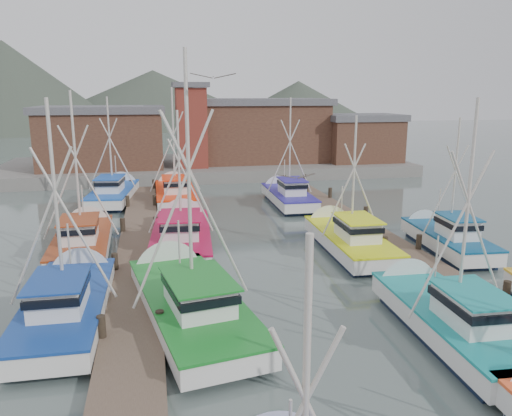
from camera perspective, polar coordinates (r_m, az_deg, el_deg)
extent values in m
plane|color=#536461|center=(21.45, 5.61, -10.98)|extent=(260.00, 260.00, 0.00)
cube|color=brown|center=(24.24, -13.51, -7.89)|extent=(2.20, 46.00, 0.40)
cylinder|color=black|center=(18.72, -17.18, -13.77)|extent=(0.30, 0.30, 1.50)
cylinder|color=black|center=(25.15, -15.77, -6.65)|extent=(0.30, 0.30, 1.50)
cylinder|color=black|center=(31.83, -14.96, -2.46)|extent=(0.30, 0.30, 1.50)
cylinder|color=black|center=(38.62, -14.44, 0.26)|extent=(0.30, 0.30, 1.50)
cylinder|color=black|center=(45.48, -14.08, 2.17)|extent=(0.30, 0.30, 1.50)
cylinder|color=black|center=(18.61, -10.87, -13.56)|extent=(0.30, 0.30, 1.50)
cylinder|color=black|center=(25.07, -11.18, -6.46)|extent=(0.30, 0.30, 1.50)
cylinder|color=black|center=(31.77, -11.36, -2.30)|extent=(0.30, 0.30, 1.50)
cylinder|color=black|center=(38.57, -11.48, 0.40)|extent=(0.30, 0.30, 1.50)
cylinder|color=black|center=(45.43, -11.56, 2.28)|extent=(0.30, 0.30, 1.50)
cube|color=brown|center=(27.48, 17.23, -5.62)|extent=(2.20, 46.00, 0.40)
cylinder|color=black|center=(22.13, 22.50, -9.92)|extent=(0.30, 0.30, 1.50)
cylinder|color=black|center=(27.79, 14.47, -4.69)|extent=(0.30, 0.30, 1.50)
cylinder|color=black|center=(33.95, 9.32, -1.23)|extent=(0.30, 0.30, 1.50)
cylinder|color=black|center=(40.39, 5.79, 1.16)|extent=(0.30, 0.30, 1.50)
cylinder|color=black|center=(46.98, 3.24, 2.88)|extent=(0.30, 0.30, 1.50)
cylinder|color=black|center=(23.27, 26.63, -9.20)|extent=(0.30, 0.30, 1.50)
cylinder|color=black|center=(28.71, 18.07, -4.35)|extent=(0.30, 0.30, 1.50)
cylinder|color=black|center=(34.71, 12.41, -1.05)|extent=(0.30, 0.30, 1.50)
cylinder|color=black|center=(41.02, 8.46, 1.27)|extent=(0.30, 0.30, 1.50)
cylinder|color=black|center=(47.53, 5.57, 2.95)|extent=(0.30, 0.30, 1.50)
cube|color=slate|center=(56.58, -5.55, 4.72)|extent=(44.00, 16.00, 1.20)
cube|color=brown|center=(54.12, -17.15, 7.40)|extent=(12.00, 8.00, 5.50)
cube|color=slate|center=(53.94, -17.37, 10.68)|extent=(12.72, 8.48, 0.70)
cube|color=brown|center=(57.12, 0.42, 8.59)|extent=(14.00, 9.00, 6.20)
cube|color=slate|center=(56.96, 0.43, 12.05)|extent=(14.84, 9.54, 0.70)
cube|color=brown|center=(57.71, 11.90, 7.52)|extent=(8.00, 6.00, 4.50)
cube|color=slate|center=(57.53, 12.02, 10.09)|extent=(8.48, 6.36, 0.70)
cube|color=maroon|center=(51.95, -7.39, 9.04)|extent=(3.00, 3.00, 8.00)
cube|color=slate|center=(51.84, -7.53, 13.73)|extent=(3.60, 3.60, 0.50)
cone|color=#3E473B|center=(138.21, -26.22, 8.08)|extent=(110.00, 110.00, 42.00)
cone|color=#3E473B|center=(148.93, -11.48, 9.41)|extent=(140.00, 140.00, 30.00)
cone|color=#3E473B|center=(144.87, 4.80, 9.52)|extent=(90.00, 90.00, 24.00)
cube|color=#0F1B35|center=(20.02, -7.34, -12.69)|extent=(4.27, 8.98, 0.70)
cube|color=white|center=(19.75, -7.39, -10.99)|extent=(4.85, 10.21, 0.80)
cube|color=#177E26|center=(19.60, -7.42, -9.98)|extent=(4.96, 10.32, 0.10)
cone|color=white|center=(24.26, -10.31, -6.84)|extent=(3.21, 1.62, 3.06)
cube|color=white|center=(18.33, -6.54, -9.70)|extent=(2.46, 3.24, 1.10)
cube|color=black|center=(18.24, -6.56, -9.03)|extent=(2.64, 3.55, 0.28)
cube|color=#177E26|center=(18.11, -6.59, -7.97)|extent=(2.80, 3.77, 0.07)
cylinder|color=beige|center=(18.13, -7.69, 3.24)|extent=(0.16, 0.16, 9.12)
cylinder|color=beige|center=(18.20, -9.50, -0.22)|extent=(3.22, 0.67, 7.13)
cylinder|color=beige|center=(18.49, -5.71, 0.10)|extent=(3.22, 0.67, 7.13)
cylinder|color=beige|center=(20.79, -8.75, -5.08)|extent=(0.09, 0.09, 2.73)
cube|color=#0F1B35|center=(19.93, 21.49, -13.68)|extent=(2.71, 7.47, 0.70)
cube|color=white|center=(19.66, 21.65, -11.98)|extent=(3.08, 8.49, 0.80)
cube|color=teal|center=(19.51, 21.74, -10.97)|extent=(3.17, 8.58, 0.10)
cone|color=white|center=(23.09, 16.31, -8.20)|extent=(2.66, 1.21, 2.62)
cube|color=white|center=(18.51, 23.50, -10.52)|extent=(1.80, 2.58, 1.10)
cube|color=black|center=(18.43, 23.56, -9.86)|extent=(1.92, 2.84, 0.28)
cube|color=teal|center=(18.29, 23.66, -8.81)|extent=(2.03, 3.01, 0.07)
cylinder|color=beige|center=(18.23, 22.99, -0.28)|extent=(0.12, 0.12, 7.47)
cylinder|color=beige|center=(18.16, 21.32, -3.05)|extent=(2.66, 0.20, 5.83)
cylinder|color=beige|center=(18.72, 24.15, -2.84)|extent=(2.66, 0.20, 5.83)
cylinder|color=beige|center=(20.28, 19.86, -6.19)|extent=(0.07, 0.07, 2.34)
cube|color=#0F1B35|center=(21.02, -20.70, -12.18)|extent=(2.60, 7.68, 0.70)
cube|color=white|center=(20.76, -20.84, -10.55)|extent=(2.96, 8.72, 0.80)
cube|color=navy|center=(20.62, -20.93, -9.58)|extent=(3.04, 8.81, 0.10)
cone|color=white|center=(24.80, -19.15, -6.92)|extent=(2.72, 1.14, 2.71)
cube|color=white|center=(19.46, -21.58, -9.19)|extent=(1.79, 2.63, 1.10)
cube|color=black|center=(19.38, -21.64, -8.56)|extent=(1.91, 2.89, 0.28)
cube|color=navy|center=(19.25, -21.73, -7.56)|extent=(2.02, 3.07, 0.07)
cylinder|color=beige|center=(19.38, -21.90, 0.53)|extent=(0.13, 0.13, 7.46)
cylinder|color=beige|center=(19.70, -23.39, -2.03)|extent=(2.67, 0.14, 5.83)
cylinder|color=beige|center=(19.47, -19.97, -1.91)|extent=(2.67, 0.14, 5.83)
cylinder|color=beige|center=(21.66, -20.50, -5.03)|extent=(0.08, 0.08, 2.60)
cube|color=#0F1B35|center=(28.96, -8.47, -4.51)|extent=(3.41, 8.65, 0.70)
cube|color=white|center=(28.78, -8.52, -3.28)|extent=(3.87, 9.82, 0.80)
cube|color=#B30B3B|center=(28.67, -8.54, -2.55)|extent=(3.97, 9.93, 0.10)
cone|color=white|center=(33.45, -8.35, -1.23)|extent=(3.08, 1.33, 3.00)
cube|color=white|center=(27.41, -8.63, -2.04)|extent=(2.16, 3.03, 1.10)
cube|color=black|center=(27.35, -8.64, -1.58)|extent=(2.31, 3.32, 0.28)
cube|color=#B30B3B|center=(27.27, -8.67, -0.85)|extent=(2.45, 3.52, 0.07)
cylinder|color=beige|center=(27.78, -8.78, 4.07)|extent=(0.14, 0.14, 6.71)
cylinder|color=beige|center=(27.93, -9.99, 2.43)|extent=(2.41, 0.29, 5.25)
cylinder|color=beige|center=(27.90, -7.46, 2.51)|extent=(2.41, 0.29, 5.25)
cylinder|color=beige|center=(30.06, -8.55, 0.57)|extent=(0.08, 0.08, 2.68)
cube|color=#0F1B35|center=(28.43, 10.62, -4.93)|extent=(2.66, 7.57, 0.70)
cube|color=white|center=(28.24, 10.67, -3.67)|extent=(3.03, 8.60, 0.80)
cube|color=#DFEF11|center=(28.14, 10.70, -2.93)|extent=(3.11, 8.69, 0.10)
cone|color=white|center=(32.15, 8.01, -1.80)|extent=(2.70, 1.18, 2.66)
cube|color=white|center=(27.07, 11.51, -2.35)|extent=(1.80, 2.61, 1.10)
cube|color=black|center=(27.01, 11.53, -1.88)|extent=(1.91, 2.87, 0.28)
cube|color=#DFEF11|center=(26.92, 11.57, -1.14)|extent=(2.03, 3.04, 0.07)
cylinder|color=beige|center=(27.28, 11.12, 3.56)|extent=(0.12, 0.12, 6.47)
cylinder|color=beige|center=(27.22, 9.97, 1.96)|extent=(2.32, 0.16, 5.06)
cylinder|color=beige|center=(27.61, 12.10, 2.02)|extent=(2.32, 0.16, 5.06)
cylinder|color=beige|center=(29.23, 9.75, 0.17)|extent=(0.07, 0.07, 2.38)
cube|color=#0F1B35|center=(29.30, -19.11, -4.90)|extent=(2.70, 7.65, 0.70)
cube|color=white|center=(29.11, -19.20, -3.68)|extent=(3.07, 8.70, 0.80)
cube|color=#913513|center=(29.01, -19.26, -2.96)|extent=(3.16, 8.79, 0.10)
cone|color=white|center=(33.29, -18.51, -1.85)|extent=(2.72, 1.18, 2.69)
cube|color=white|center=(27.87, -19.54, -2.41)|extent=(1.82, 2.64, 1.10)
cube|color=black|center=(27.82, -19.58, -1.95)|extent=(1.94, 2.90, 0.28)
cube|color=#913513|center=(27.73, -19.63, -1.23)|extent=(2.05, 3.08, 0.07)
cylinder|color=beige|center=(28.07, -19.88, 4.61)|extent=(0.13, 0.13, 7.75)
cylinder|color=beige|center=(28.28, -20.93, 2.71)|extent=(2.77, 0.18, 6.05)
cylinder|color=beige|center=(28.15, -18.54, 2.85)|extent=(2.77, 0.18, 6.05)
cylinder|color=beige|center=(30.22, -19.16, 0.05)|extent=(0.08, 0.08, 2.58)
cube|color=#0F1B35|center=(30.14, 20.98, -4.56)|extent=(2.65, 6.57, 0.70)
cube|color=white|center=(29.96, 21.08, -3.37)|extent=(3.01, 7.46, 0.80)
cube|color=navy|center=(29.86, 21.14, -2.67)|extent=(3.09, 7.54, 0.10)
cone|color=white|center=(33.13, 18.17, -1.89)|extent=(2.39, 1.29, 2.30)
cube|color=white|center=(28.98, 22.03, -2.04)|extent=(1.67, 2.30, 1.10)
cube|color=black|center=(28.92, 22.07, -1.60)|extent=(1.78, 2.53, 0.28)
cube|color=navy|center=(28.84, 22.13, -0.91)|extent=(1.89, 2.68, 0.07)
cylinder|color=beige|center=(29.08, 21.79, 3.33)|extent=(0.12, 0.12, 6.35)
cylinder|color=beige|center=(28.98, 20.81, 1.87)|extent=(2.27, 0.27, 4.96)
cylinder|color=beige|center=(29.44, 22.50, 1.89)|extent=(2.27, 0.27, 4.96)
cylinder|color=beige|center=(30.70, 20.20, 0.17)|extent=(0.07, 0.07, 2.13)
cube|color=#0F1B35|center=(41.07, -9.16, 0.68)|extent=(2.61, 8.00, 0.70)
cube|color=white|center=(40.94, -9.20, 1.57)|extent=(2.97, 9.09, 0.80)
cube|color=#F93109|center=(40.87, -9.21, 2.10)|extent=(3.06, 9.18, 0.10)
cone|color=white|center=(45.43, -9.46, 2.50)|extent=(2.84, 1.10, 2.84)
cube|color=white|center=(39.69, -9.17, 2.61)|extent=(1.84, 2.73, 1.10)
cube|color=black|center=(39.65, -9.18, 2.94)|extent=(1.96, 3.00, 0.28)
cube|color=#F93109|center=(39.59, -9.20, 3.45)|extent=(2.08, 3.18, 0.07)
cylinder|color=beige|center=(40.13, -9.41, 7.72)|extent=(0.13, 0.13, 8.04)
cylinder|color=beige|center=(40.20, -10.19, 6.35)|extent=(2.87, 0.10, 6.28)
cylinder|color=beige|center=(40.25, -8.53, 6.42)|extent=(2.87, 0.10, 6.28)
cylinder|color=beige|center=(42.27, -9.38, 4.13)|extent=(0.07, 0.07, 2.54)
cube|color=#0F1B35|center=(39.69, 3.74, 0.40)|extent=(2.49, 7.28, 0.70)
cube|color=white|center=(39.56, 3.75, 1.32)|extent=(2.83, 8.27, 0.80)
cube|color=#2A2193|center=(39.48, 3.76, 1.86)|extent=(2.91, 8.36, 0.10)
cone|color=white|center=(43.50, 2.41, 2.20)|extent=(2.59, 1.15, 2.57)
cube|color=white|center=(38.44, 4.14, 2.41)|extent=(1.71, 2.50, 1.10)
cube|color=black|center=(38.40, 4.14, 2.75)|extent=(1.82, 2.75, 0.28)
cube|color=#2A2193|center=(38.33, 4.15, 3.28)|extent=(1.93, 2.91, 0.07)
cylinder|color=beige|center=(38.78, 3.90, 7.12)|extent=(0.12, 0.12, 7.27)
cylinder|color=beige|center=(38.75, 3.12, 5.85)|extent=(2.59, 0.13, 5.68)
cylinder|color=beige|center=(39.01, 4.63, 5.88)|extent=(2.59, 0.13, 5.68)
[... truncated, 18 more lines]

